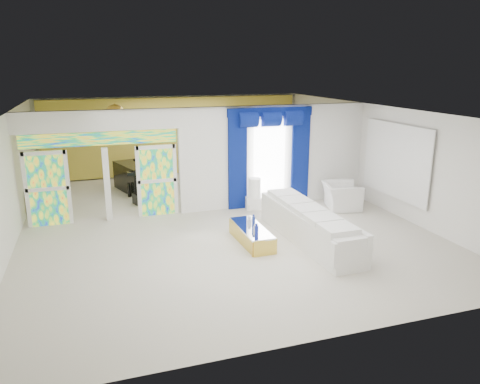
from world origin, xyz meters
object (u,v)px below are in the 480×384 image
object	(u,v)px
armchair	(341,196)
grand_piano	(143,176)
white_sofa	(309,226)
console_table	(264,202)
coffee_table	(252,235)

from	to	relation	value
armchair	grand_piano	distance (m)	6.67
white_sofa	grand_piano	distance (m)	6.89
white_sofa	armchair	distance (m)	2.99
grand_piano	console_table	bearing A→B (deg)	-63.72
coffee_table	console_table	distance (m)	2.80
white_sofa	grand_piano	bearing A→B (deg)	116.12
armchair	console_table	bearing A→B (deg)	87.49
console_table	coffee_table	bearing A→B (deg)	-116.99
white_sofa	console_table	distance (m)	2.80
white_sofa	coffee_table	bearing A→B (deg)	165.60
coffee_table	armchair	bearing A→B (deg)	27.51
armchair	grand_piano	world-z (taller)	grand_piano
coffee_table	console_table	bearing A→B (deg)	63.01
grand_piano	white_sofa	bearing A→B (deg)	-79.47
console_table	armchair	size ratio (longest dim) A/B	0.93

